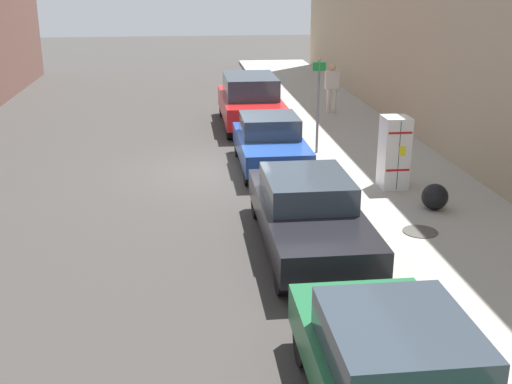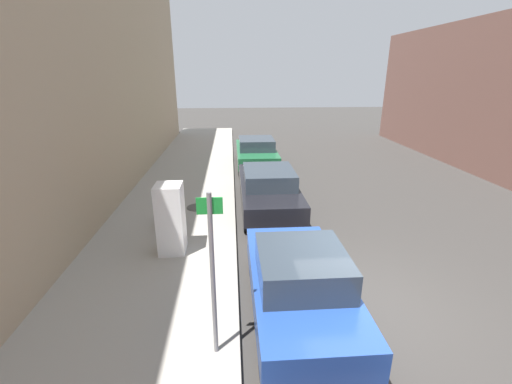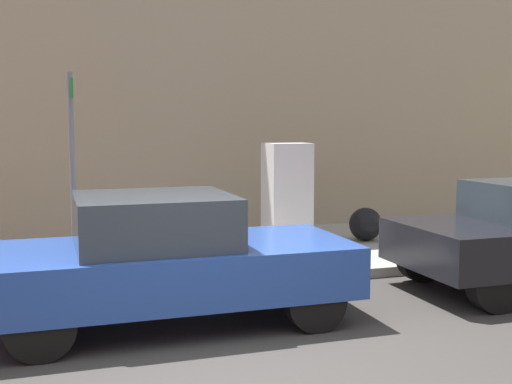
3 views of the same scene
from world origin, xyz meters
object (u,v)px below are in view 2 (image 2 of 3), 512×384
object	(u,v)px
parked_sedan_dark	(268,187)
parked_sedan_green	(256,152)
parked_hatchback_blue	(299,282)
street_sign_post	(213,269)
discarded_refrigerator	(171,219)
trash_bag	(167,215)

from	to	relation	value
parked_sedan_dark	parked_sedan_green	bearing A→B (deg)	90.00
parked_hatchback_blue	parked_sedan_green	size ratio (longest dim) A/B	0.88
street_sign_post	parked_sedan_dark	distance (m)	6.53
street_sign_post	parked_sedan_green	xyz separation A→B (m)	(1.49, 11.74, -0.90)
parked_sedan_green	discarded_refrigerator	bearing A→B (deg)	-107.51
parked_hatchback_blue	parked_sedan_dark	size ratio (longest dim) A/B	0.82
parked_sedan_dark	parked_sedan_green	xyz separation A→B (m)	(-0.00, 5.44, -0.01)
trash_bag	discarded_refrigerator	bearing A→B (deg)	-75.46
street_sign_post	trash_bag	size ratio (longest dim) A/B	4.63
trash_bag	parked_sedan_dark	xyz separation A→B (m)	(3.09, 1.37, 0.30)
discarded_refrigerator	trash_bag	world-z (taller)	discarded_refrigerator
parked_sedan_dark	parked_hatchback_blue	bearing A→B (deg)	-90.00
parked_hatchback_blue	street_sign_post	bearing A→B (deg)	-148.53
parked_hatchback_blue	parked_sedan_dark	world-z (taller)	parked_hatchback_blue
trash_bag	parked_hatchback_blue	world-z (taller)	parked_hatchback_blue
discarded_refrigerator	parked_hatchback_blue	bearing A→B (deg)	-41.95
street_sign_post	discarded_refrigerator	bearing A→B (deg)	109.62
street_sign_post	parked_hatchback_blue	world-z (taller)	street_sign_post
trash_bag	parked_sedan_dark	size ratio (longest dim) A/B	0.12
trash_bag	parked_sedan_dark	world-z (taller)	parked_sedan_dark
parked_sedan_green	trash_bag	bearing A→B (deg)	-114.36
discarded_refrigerator	trash_bag	xyz separation A→B (m)	(-0.42, 1.63, -0.57)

